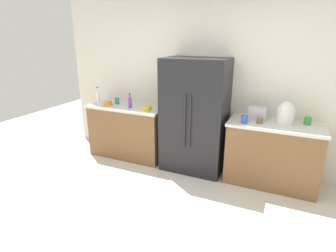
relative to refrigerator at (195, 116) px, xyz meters
name	(u,v)px	position (x,y,z in m)	size (l,w,h in m)	color
ground_plane	(153,229)	(0.09, -1.59, -0.87)	(10.51, 10.51, 0.00)	beige
kitchen_back_panel	(209,71)	(0.09, 0.38, 0.65)	(5.26, 0.10, 3.05)	silver
counter_left	(129,131)	(-1.21, 0.02, -0.42)	(1.35, 0.63, 0.91)	brown
counter_right	(272,154)	(1.17, 0.02, -0.42)	(1.26, 0.63, 0.91)	brown
refrigerator	(195,116)	(0.00, 0.00, 0.00)	(0.96, 0.64, 1.75)	black
toaster	(257,113)	(0.90, 0.10, 0.13)	(0.25, 0.17, 0.18)	silver
rice_cooker	(286,113)	(1.27, 0.04, 0.19)	(0.23, 0.23, 0.31)	white
bottle_a	(98,97)	(-1.75, -0.10, 0.15)	(0.06, 0.06, 0.30)	white
bottle_b	(130,102)	(-1.10, -0.09, 0.13)	(0.06, 0.06, 0.24)	purple
cup_a	(244,119)	(0.77, -0.15, 0.09)	(0.09, 0.09, 0.11)	blue
cup_b	(117,101)	(-1.45, 0.04, 0.09)	(0.08, 0.08, 0.11)	teal
cup_c	(260,121)	(0.96, -0.08, 0.07)	(0.08, 0.08, 0.07)	brown
cup_d	(308,121)	(1.55, 0.13, 0.09)	(0.09, 0.09, 0.10)	green
bowl_a	(147,108)	(-0.77, -0.12, 0.07)	(0.16, 0.16, 0.06)	yellow
bowl_b	(108,104)	(-1.53, -0.11, 0.07)	(0.15, 0.15, 0.07)	orange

